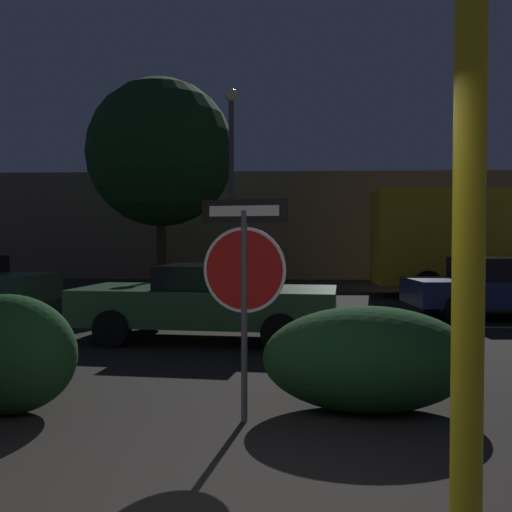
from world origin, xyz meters
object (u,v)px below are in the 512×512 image
(passing_car_2, at_px, (208,301))
(yellow_pole_right, at_px, (468,296))
(hedge_bush_1, at_px, (7,354))
(stop_sign, at_px, (244,268))
(tree_0, at_px, (161,153))
(delivery_truck, at_px, (487,241))
(hedge_bush_2, at_px, (368,359))
(street_lamp, at_px, (231,171))
(passing_car_3, at_px, (498,287))

(passing_car_2, bearing_deg, yellow_pole_right, -157.02)
(hedge_bush_1, xyz_separation_m, passing_car_2, (1.45, 4.18, 0.08))
(stop_sign, xyz_separation_m, passing_car_2, (-0.91, 4.30, -0.78))
(stop_sign, height_order, tree_0, tree_0)
(stop_sign, xyz_separation_m, tree_0, (-3.95, 14.75, 3.31))
(yellow_pole_right, xyz_separation_m, delivery_truck, (5.24, 14.60, 0.20))
(hedge_bush_2, bearing_deg, street_lamp, 101.97)
(yellow_pole_right, relative_size, street_lamp, 0.48)
(stop_sign, height_order, street_lamp, street_lamp)
(delivery_truck, distance_m, street_lamp, 7.91)
(hedge_bush_1, distance_m, street_lamp, 11.93)
(stop_sign, distance_m, passing_car_2, 4.47)
(passing_car_3, bearing_deg, tree_0, -132.61)
(hedge_bush_1, distance_m, passing_car_2, 4.43)
(street_lamp, bearing_deg, yellow_pole_right, -80.50)
(hedge_bush_2, bearing_deg, passing_car_2, 118.35)
(yellow_pole_right, xyz_separation_m, street_lamp, (-2.38, 14.23, 2.27))
(hedge_bush_2, height_order, delivery_truck, delivery_truck)
(passing_car_3, distance_m, delivery_truck, 4.92)
(passing_car_3, relative_size, street_lamp, 0.66)
(passing_car_3, relative_size, delivery_truck, 0.61)
(hedge_bush_2, distance_m, delivery_truck, 12.76)
(stop_sign, height_order, passing_car_3, stop_sign)
(passing_car_3, bearing_deg, hedge_bush_2, -32.28)
(passing_car_2, xyz_separation_m, tree_0, (-3.04, 10.44, 4.10))
(yellow_pole_right, height_order, tree_0, tree_0)
(yellow_pole_right, relative_size, delivery_truck, 0.44)
(street_lamp, bearing_deg, stop_sign, -84.28)
(hedge_bush_1, xyz_separation_m, hedge_bush_2, (3.57, 0.25, -0.06))
(passing_car_3, relative_size, tree_0, 0.55)
(passing_car_3, bearing_deg, street_lamp, -127.44)
(stop_sign, relative_size, passing_car_3, 0.52)
(yellow_pole_right, distance_m, passing_car_3, 10.73)
(stop_sign, bearing_deg, tree_0, 117.90)
(yellow_pole_right, distance_m, tree_0, 18.46)
(stop_sign, relative_size, delivery_truck, 0.31)
(passing_car_2, height_order, tree_0, tree_0)
(yellow_pole_right, height_order, delivery_truck, delivery_truck)
(passing_car_2, distance_m, delivery_truck, 10.66)
(passing_car_2, height_order, passing_car_3, passing_car_3)
(yellow_pole_right, bearing_deg, passing_car_2, 107.00)
(hedge_bush_1, bearing_deg, passing_car_2, 70.85)
(passing_car_2, bearing_deg, street_lamp, 7.96)
(tree_0, bearing_deg, hedge_bush_1, -83.79)
(hedge_bush_2, distance_m, tree_0, 15.85)
(stop_sign, bearing_deg, passing_car_2, 114.80)
(stop_sign, relative_size, hedge_bush_1, 1.51)
(hedge_bush_2, bearing_deg, stop_sign, -163.19)
(passing_car_3, xyz_separation_m, street_lamp, (-6.24, 4.25, 3.06))
(passing_car_2, xyz_separation_m, delivery_truck, (7.37, 7.64, 0.99))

